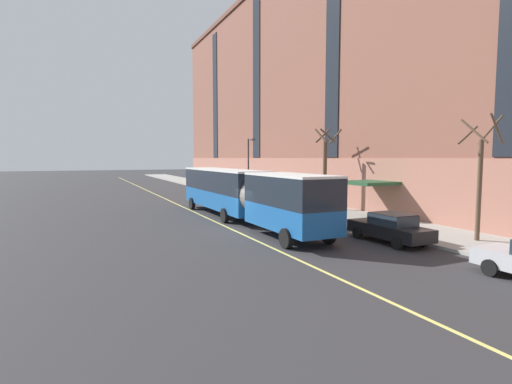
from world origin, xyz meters
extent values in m
plane|color=#303033|center=(0.00, 0.00, 0.00)|extent=(260.00, 260.00, 0.00)
cube|color=#9E9B93|center=(9.28, 3.00, 0.07)|extent=(5.25, 160.00, 0.15)
cube|color=brown|center=(17.90, 0.00, 13.17)|extent=(12.00, 110.00, 26.34)
cube|color=#A56A58|center=(11.83, 0.00, 2.20)|extent=(0.14, 110.00, 4.40)
cube|color=#234C2D|center=(10.30, 1.11, 2.60)|extent=(3.20, 3.40, 0.24)
cube|color=#1E232B|center=(11.85, 8.25, 14.49)|extent=(0.10, 2.00, 20.02)
cube|color=#1E232B|center=(11.85, 24.75, 14.49)|extent=(0.10, 2.00, 20.02)
cube|color=#1E232B|center=(11.85, 41.25, 14.49)|extent=(0.10, 2.00, 20.02)
cube|color=#19569E|center=(0.98, 7.00, 1.26)|extent=(2.68, 12.31, 1.27)
cube|color=black|center=(0.98, 7.00, 2.67)|extent=(2.69, 12.31, 1.55)
cube|color=silver|center=(0.98, 7.00, 3.50)|extent=(2.71, 12.31, 0.12)
cube|color=#19232D|center=(0.89, 13.17, 2.51)|extent=(2.30, 0.11, 1.16)
cube|color=orange|center=(0.89, 13.18, 3.26)|extent=(1.75, 0.09, 0.28)
cube|color=black|center=(0.89, 13.19, 0.72)|extent=(2.45, 0.16, 0.24)
cube|color=white|center=(0.01, 13.17, 0.97)|extent=(0.28, 0.06, 0.18)
cube|color=white|center=(1.76, 13.20, 0.97)|extent=(0.28, 0.06, 0.18)
cylinder|color=#595651|center=(1.07, 0.37, 2.03)|extent=(2.39, 1.03, 2.38)
cube|color=#19569E|center=(1.13, -3.41, 1.26)|extent=(2.60, 6.60, 1.27)
cube|color=black|center=(1.13, -3.41, 2.67)|extent=(2.61, 6.60, 1.55)
cube|color=silver|center=(1.13, -3.41, 3.50)|extent=(2.62, 6.60, 0.12)
cylinder|color=black|center=(-0.34, 11.28, 0.50)|extent=(0.31, 1.00, 1.00)
cylinder|color=black|center=(2.16, 11.31, 0.50)|extent=(0.31, 1.00, 1.00)
cylinder|color=black|center=(-0.22, 3.30, 0.50)|extent=(0.31, 1.00, 1.00)
cylinder|color=black|center=(2.28, 3.34, 0.50)|extent=(0.31, 1.00, 1.00)
cylinder|color=black|center=(-0.09, -5.24, 0.50)|extent=(0.31, 1.00, 1.00)
cylinder|color=black|center=(2.41, -5.20, 0.50)|extent=(0.31, 1.00, 1.00)
cube|color=black|center=(5.52, -6.19, 0.64)|extent=(1.82, 4.77, 0.64)
cube|color=#232D38|center=(5.52, -6.43, 1.24)|extent=(1.57, 2.16, 0.56)
cube|color=black|center=(5.52, -6.43, 1.54)|extent=(1.53, 2.06, 0.04)
cylinder|color=black|center=(4.64, -4.73, 0.32)|extent=(0.23, 0.64, 0.64)
cylinder|color=black|center=(6.34, -4.71, 0.32)|extent=(0.23, 0.64, 0.64)
cylinder|color=black|center=(4.69, -7.67, 0.32)|extent=(0.23, 0.64, 0.64)
cylinder|color=black|center=(6.39, -7.64, 0.32)|extent=(0.23, 0.64, 0.64)
cube|color=silver|center=(5.31, 14.33, 0.64)|extent=(1.72, 4.36, 0.64)
cube|color=#232D38|center=(5.31, 14.11, 1.24)|extent=(1.51, 1.96, 0.56)
cube|color=silver|center=(5.31, 14.11, 1.54)|extent=(1.48, 1.88, 0.04)
cylinder|color=black|center=(4.47, 15.68, 0.32)|extent=(0.22, 0.64, 0.64)
cylinder|color=black|center=(6.15, 15.68, 0.32)|extent=(0.22, 0.64, 0.64)
cylinder|color=black|center=(4.47, 12.98, 0.32)|extent=(0.22, 0.64, 0.64)
cylinder|color=black|center=(6.15, 12.98, 0.32)|extent=(0.22, 0.64, 0.64)
cube|color=#B21E19|center=(5.44, 25.63, 0.64)|extent=(1.96, 4.29, 0.64)
cube|color=#232D38|center=(5.45, 25.42, 1.24)|extent=(1.67, 1.95, 0.56)
cube|color=#B21E19|center=(5.45, 25.42, 1.54)|extent=(1.63, 1.86, 0.04)
cylinder|color=black|center=(4.51, 26.92, 0.32)|extent=(0.24, 0.65, 0.64)
cylinder|color=black|center=(6.31, 26.97, 0.32)|extent=(0.24, 0.65, 0.64)
cylinder|color=black|center=(4.58, 24.30, 0.32)|extent=(0.24, 0.65, 0.64)
cylinder|color=black|center=(6.38, 24.35, 0.32)|extent=(0.24, 0.65, 0.64)
cube|color=#BCAD89|center=(5.31, 2.23, 0.64)|extent=(1.95, 4.74, 0.64)
cube|color=#232D38|center=(5.32, 2.00, 1.24)|extent=(1.65, 2.16, 0.56)
cube|color=#BCAD89|center=(5.32, 2.00, 1.54)|extent=(1.61, 2.07, 0.04)
cylinder|color=black|center=(4.39, 3.66, 0.32)|extent=(0.24, 0.65, 0.64)
cylinder|color=black|center=(6.14, 3.72, 0.32)|extent=(0.24, 0.65, 0.64)
cylinder|color=black|center=(4.48, 0.75, 0.32)|extent=(0.24, 0.65, 0.64)
cylinder|color=black|center=(6.24, 0.81, 0.32)|extent=(0.24, 0.65, 0.64)
cylinder|color=black|center=(4.69, -12.42, 0.32)|extent=(0.22, 0.64, 0.64)
cylinder|color=brown|center=(9.57, -8.23, 2.76)|extent=(0.24, 0.24, 5.21)
cylinder|color=brown|center=(10.20, -8.22, 5.86)|extent=(0.12, 1.34, 1.47)
cylinder|color=brown|center=(9.50, -7.48, 5.63)|extent=(1.56, 0.24, 1.02)
cylinder|color=brown|center=(8.88, -8.32, 5.77)|extent=(0.30, 1.46, 1.30)
cylinder|color=brown|center=(9.70, -8.91, 5.88)|extent=(1.47, 0.40, 1.52)
cylinder|color=brown|center=(9.57, 5.81, 3.04)|extent=(0.34, 0.34, 5.77)
cylinder|color=brown|center=(10.49, 5.68, 6.21)|extent=(0.42, 1.93, 1.11)
cylinder|color=brown|center=(9.71, 6.40, 6.27)|extent=(1.32, 0.46, 1.22)
cylinder|color=brown|center=(9.01, 5.65, 6.25)|extent=(0.50, 1.25, 1.17)
cylinder|color=brown|center=(9.39, 5.22, 6.25)|extent=(1.32, 0.53, 1.17)
cylinder|color=#2D2D30|center=(7.25, 16.64, 3.29)|extent=(0.16, 0.16, 6.28)
cylinder|color=#2D2D30|center=(7.25, 16.09, 6.33)|extent=(0.10, 1.10, 0.10)
cube|color=#3D3D3F|center=(7.25, 15.54, 6.28)|extent=(0.36, 0.60, 0.20)
cube|color=#E0D66B|center=(-0.67, 3.00, 0.00)|extent=(0.16, 140.00, 0.01)
camera|label=1|loc=(-9.34, -22.17, 4.43)|focal=28.00mm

